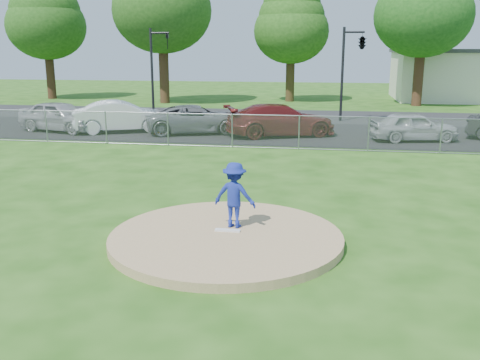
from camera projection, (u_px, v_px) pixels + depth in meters
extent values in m
plane|color=#1F4C10|center=(271.00, 157.00, 21.99)|extent=(120.00, 120.00, 0.00)
cylinder|color=tan|center=(226.00, 238.00, 12.39)|extent=(5.40, 5.40, 0.20)
cube|color=white|center=(228.00, 230.00, 12.55)|extent=(0.60, 0.15, 0.04)
cube|color=gray|center=(276.00, 132.00, 23.73)|extent=(40.00, 0.06, 1.50)
cube|color=black|center=(284.00, 133.00, 28.21)|extent=(50.00, 8.00, 0.01)
cube|color=#232326|center=(294.00, 116.00, 35.40)|extent=(60.00, 7.00, 0.01)
cylinder|color=#351E13|center=(51.00, 75.00, 46.97)|extent=(0.74, 0.74, 4.20)
ellipsoid|color=#1C4813|center=(46.00, 26.00, 45.98)|extent=(6.72, 6.72, 5.71)
ellipsoid|color=#1C4813|center=(45.00, 12.00, 45.70)|extent=(5.91, 5.91, 5.03)
cylinder|color=#3A2415|center=(164.00, 72.00, 43.24)|extent=(0.78, 0.78, 4.90)
ellipsoid|color=#1C4813|center=(162.00, 10.00, 42.09)|extent=(7.84, 7.84, 6.66)
cylinder|color=#362613|center=(290.00, 78.00, 44.67)|extent=(0.72, 0.72, 3.85)
ellipsoid|color=#1F4E14|center=(291.00, 31.00, 43.76)|extent=(6.16, 6.16, 5.24)
ellipsoid|color=#1F4E14|center=(291.00, 18.00, 43.51)|extent=(5.42, 5.42, 4.61)
ellipsoid|color=#1F4E14|center=(292.00, 4.00, 43.25)|extent=(4.68, 4.68, 3.98)
cylinder|color=#3A2115|center=(418.00, 76.00, 41.10)|extent=(0.76, 0.76, 4.55)
ellipsoid|color=#184D14|center=(423.00, 16.00, 40.03)|extent=(7.28, 7.28, 6.19)
cylinder|color=black|center=(152.00, 73.00, 34.23)|extent=(0.16, 0.16, 5.60)
cylinder|color=black|center=(160.00, 33.00, 33.53)|extent=(1.20, 0.12, 0.12)
imported|color=black|center=(167.00, 41.00, 33.57)|extent=(0.16, 0.20, 1.00)
cylinder|color=black|center=(342.00, 75.00, 32.34)|extent=(0.16, 0.16, 5.60)
cylinder|color=black|center=(354.00, 32.00, 31.64)|extent=(1.20, 0.12, 0.12)
imported|color=black|center=(362.00, 41.00, 31.69)|extent=(0.53, 2.48, 1.00)
imported|color=navy|center=(235.00, 195.00, 12.69)|extent=(1.10, 0.74, 1.58)
cone|color=#D75A0B|center=(158.00, 126.00, 27.85)|extent=(0.41, 0.41, 0.80)
imported|color=#A3A3A7|center=(61.00, 116.00, 28.66)|extent=(5.11, 3.12, 1.63)
imported|color=white|center=(122.00, 116.00, 28.46)|extent=(5.29, 3.68, 1.65)
imported|color=slate|center=(196.00, 119.00, 28.11)|extent=(5.78, 3.97, 1.47)
imported|color=maroon|center=(281.00, 120.00, 27.15)|extent=(6.04, 4.17, 1.62)
imported|color=#B1B3B5|center=(414.00, 126.00, 25.73)|extent=(4.36, 2.48, 1.40)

